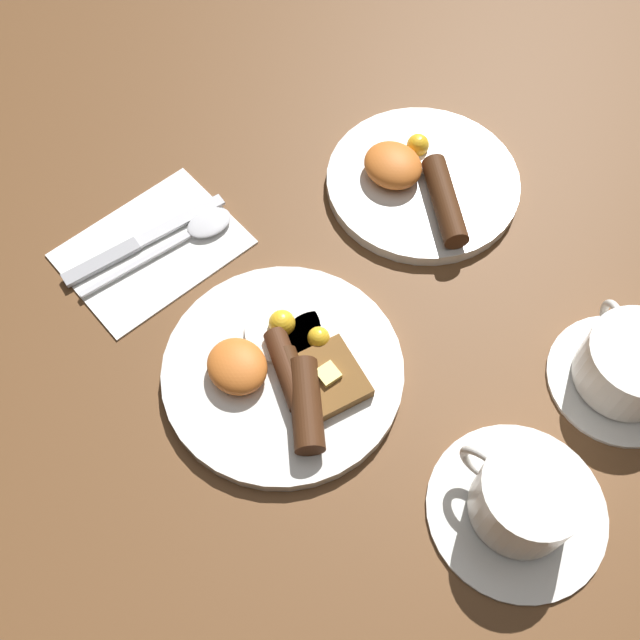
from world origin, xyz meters
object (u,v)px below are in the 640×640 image
breakfast_plate_near (285,371)px  teacup_near (524,500)px  teacup_far (629,366)px  spoon (195,231)px  knife (136,244)px  breakfast_plate_far (420,180)px

breakfast_plate_near → teacup_near: 0.26m
breakfast_plate_near → teacup_near: (0.24, 0.09, 0.02)m
teacup_far → teacup_near: bearing=-80.5°
breakfast_plate_near → spoon: size_ratio=1.29×
breakfast_plate_near → teacup_near: bearing=19.6°
teacup_near → teacup_far: 0.18m
teacup_near → breakfast_plate_near: bearing=-160.4°
knife → spoon: spoon is taller
knife → breakfast_plate_far: bearing=-19.5°
teacup_near → teacup_far: teacup_near is taller
teacup_near → knife: teacup_near is taller
breakfast_plate_near → knife: bearing=-171.4°
teacup_far → knife: size_ratio=0.74×
breakfast_plate_far → spoon: bearing=-113.1°
breakfast_plate_far → teacup_far: size_ratio=1.54×
teacup_near → knife: (-0.47, -0.12, -0.03)m
teacup_near → teacup_far: size_ratio=1.14×
knife → teacup_far: bearing=-52.3°
breakfast_plate_far → teacup_near: size_ratio=1.34×
breakfast_plate_far → teacup_far: teacup_far is taller
teacup_near → spoon: (-0.45, -0.06, -0.03)m
teacup_near → knife: bearing=-165.6°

